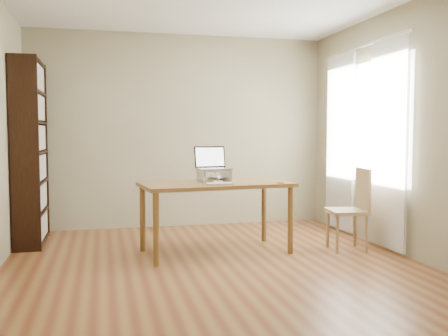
% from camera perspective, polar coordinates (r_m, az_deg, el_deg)
% --- Properties ---
extents(room, '(4.04, 4.54, 2.64)m').
position_cam_1_polar(room, '(4.63, -0.42, 4.38)').
color(room, '#612F19').
rests_on(room, ground).
extents(bookshelf, '(0.30, 0.90, 2.10)m').
position_cam_1_polar(bookshelf, '(6.10, -21.23, 1.65)').
color(bookshelf, black).
rests_on(bookshelf, ground).
extents(curtains, '(0.03, 1.90, 2.25)m').
position_cam_1_polar(curtains, '(6.07, 15.46, 2.91)').
color(curtains, white).
rests_on(curtains, ground).
extents(desk, '(1.64, 0.95, 0.75)m').
position_cam_1_polar(desk, '(5.29, -0.95, -2.59)').
color(desk, brown).
rests_on(desk, ground).
extents(laptop_stand, '(0.32, 0.25, 0.13)m').
position_cam_1_polar(laptop_stand, '(5.35, -1.15, -0.70)').
color(laptop_stand, silver).
rests_on(laptop_stand, desk).
extents(laptop, '(0.37, 0.33, 0.25)m').
position_cam_1_polar(laptop, '(5.40, -1.29, 0.53)').
color(laptop, silver).
rests_on(laptop, laptop_stand).
extents(keyboard, '(0.28, 0.12, 0.02)m').
position_cam_1_polar(keyboard, '(5.06, -0.55, -1.80)').
color(keyboard, silver).
rests_on(keyboard, desk).
extents(coaster, '(0.09, 0.09, 0.01)m').
position_cam_1_polar(coaster, '(5.23, 6.47, -1.71)').
color(coaster, brown).
rests_on(coaster, desk).
extents(cat, '(0.23, 0.47, 0.14)m').
position_cam_1_polar(cat, '(5.38, -1.37, -0.94)').
color(cat, '#4F463E').
rests_on(cat, desk).
extents(chair, '(0.44, 0.44, 0.89)m').
position_cam_1_polar(chair, '(5.63, 14.50, -4.23)').
color(chair, '#9F7A56').
rests_on(chair, ground).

